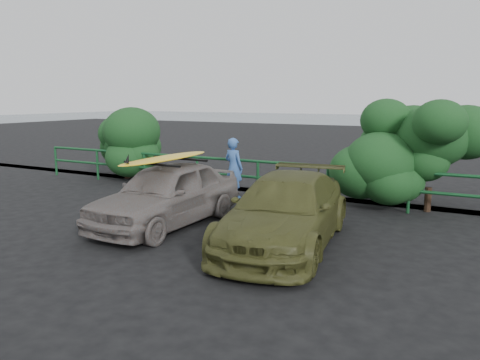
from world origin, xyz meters
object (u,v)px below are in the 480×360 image
(sedan, at_px, (167,194))
(olive_vehicle, at_px, (286,211))
(man, at_px, (234,168))
(guardrail, at_px, (226,176))
(surfboard, at_px, (166,158))

(sedan, bearing_deg, olive_vehicle, -0.91)
(sedan, height_order, man, man)
(guardrail, distance_m, surfboard, 3.70)
(guardrail, height_order, man, man)
(sedan, relative_size, surfboard, 1.42)
(man, height_order, surfboard, man)
(man, bearing_deg, surfboard, 106.08)
(sedan, xyz_separation_m, olive_vehicle, (2.81, -0.11, -0.04))
(olive_vehicle, bearing_deg, sedan, 170.29)
(man, relative_size, surfboard, 0.58)
(guardrail, relative_size, man, 8.45)
(sedan, relative_size, man, 2.43)
(man, bearing_deg, olive_vehicle, 145.77)
(sedan, height_order, surfboard, surfboard)
(guardrail, height_order, surfboard, surfboard)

